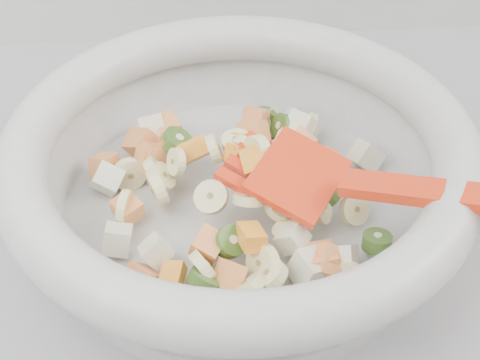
{
  "coord_description": "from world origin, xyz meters",
  "views": [
    {
      "loc": [
        0.09,
        1.02,
        1.32
      ],
      "look_at": [
        0.13,
        1.44,
        0.95
      ],
      "focal_mm": 55.0,
      "sensor_mm": 36.0,
      "label": 1
    }
  ],
  "objects": [
    {
      "name": "mixing_bowl",
      "position": [
        0.13,
        1.44,
        0.95
      ],
      "size": [
        0.45,
        0.36,
        0.13
      ],
      "color": "silver",
      "rests_on": "counter"
    }
  ]
}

